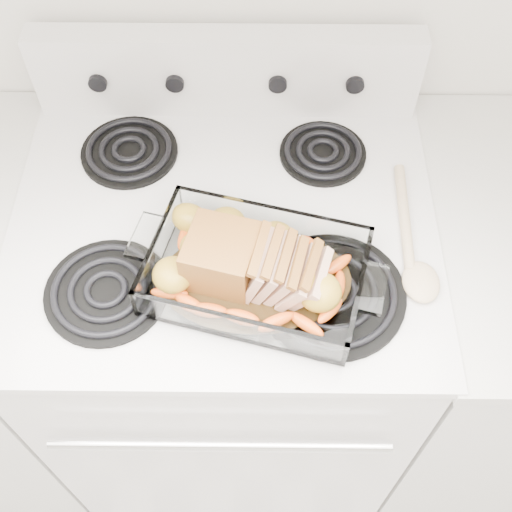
{
  "coord_description": "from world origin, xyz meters",
  "views": [
    {
      "loc": [
        0.07,
        0.94,
        1.87
      ],
      "look_at": [
        0.06,
        1.53,
        0.99
      ],
      "focal_mm": 45.0,
      "sensor_mm": 36.0,
      "label": 1
    }
  ],
  "objects_px": {
    "counter_right": "(504,338)",
    "pork_roast": "(242,265)",
    "baking_dish": "(256,276)",
    "electric_range": "(231,332)"
  },
  "relations": [
    {
      "from": "electric_range",
      "to": "counter_right",
      "type": "height_order",
      "value": "electric_range"
    },
    {
      "from": "electric_range",
      "to": "pork_roast",
      "type": "height_order",
      "value": "electric_range"
    },
    {
      "from": "pork_roast",
      "to": "electric_range",
      "type": "bearing_deg",
      "value": 128.15
    },
    {
      "from": "counter_right",
      "to": "pork_roast",
      "type": "distance_m",
      "value": 0.83
    },
    {
      "from": "counter_right",
      "to": "pork_roast",
      "type": "bearing_deg",
      "value": -167.37
    },
    {
      "from": "electric_range",
      "to": "baking_dish",
      "type": "distance_m",
      "value": 0.5
    },
    {
      "from": "counter_right",
      "to": "baking_dish",
      "type": "xyz_separation_m",
      "value": [
        -0.6,
        -0.14,
        0.5
      ]
    },
    {
      "from": "baking_dish",
      "to": "pork_roast",
      "type": "xyz_separation_m",
      "value": [
        -0.02,
        0.0,
        0.03
      ]
    },
    {
      "from": "counter_right",
      "to": "electric_range",
      "type": "bearing_deg",
      "value": 179.9
    },
    {
      "from": "electric_range",
      "to": "counter_right",
      "type": "distance_m",
      "value": 0.67
    }
  ]
}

